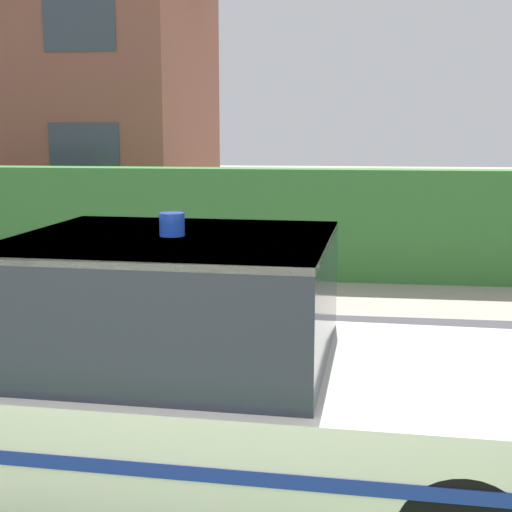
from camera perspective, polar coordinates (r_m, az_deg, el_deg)
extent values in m
cube|color=#424247|center=(5.91, -2.15, -10.85)|extent=(28.00, 5.10, 0.01)
cube|color=#3D7F38|center=(10.19, 3.39, 2.59)|extent=(15.09, 0.51, 1.57)
cylinder|color=black|center=(5.01, 14.18, -11.23)|extent=(0.63, 0.23, 0.62)
cylinder|color=black|center=(5.45, -14.34, -9.49)|extent=(0.63, 0.23, 0.62)
cube|color=silver|center=(4.28, -2.75, -12.11)|extent=(4.22, 1.97, 0.64)
cube|color=#232833|center=(4.15, -6.62, -3.19)|extent=(1.85, 1.69, 0.70)
cube|color=silver|center=(4.08, -6.71, 1.33)|extent=(1.85, 1.69, 0.04)
cube|color=navy|center=(3.47, -6.16, -16.86)|extent=(3.94, 0.18, 0.07)
cube|color=navy|center=(5.09, -0.52, -7.85)|extent=(3.94, 0.18, 0.07)
cylinder|color=blue|center=(4.07, -6.73, 2.53)|extent=(0.15, 0.15, 0.13)
cube|color=brown|center=(17.64, -16.10, 12.07)|extent=(6.90, 5.93, 5.67)
cube|color=#333D47|center=(14.16, -13.56, 7.70)|extent=(1.40, 0.02, 1.30)
cube|color=#333D47|center=(14.30, -14.02, 18.18)|extent=(1.40, 0.02, 1.30)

